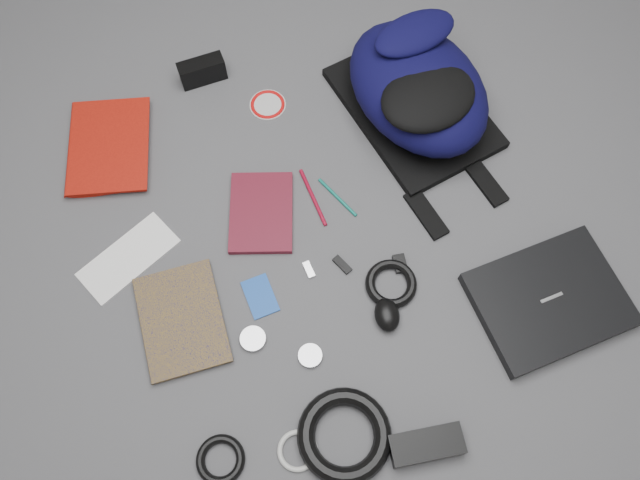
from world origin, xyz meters
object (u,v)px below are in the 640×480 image
object	(u,v)px
textbook_red	(68,150)
power_brick	(426,445)
dvd_case	(261,212)
mouse	(387,315)
laptop	(549,300)
compact_camera	(202,71)
comic_book	(142,331)
backpack	(418,87)

from	to	relation	value
textbook_red	power_brick	xyz separation A→B (m)	(0.54, -0.91, 0.00)
dvd_case	mouse	world-z (taller)	mouse
laptop	power_brick	size ratio (longest dim) A/B	2.15
textbook_red	mouse	world-z (taller)	mouse
textbook_red	compact_camera	size ratio (longest dim) A/B	2.25
laptop	mouse	world-z (taller)	mouse
laptop	mouse	size ratio (longest dim) A/B	4.16
comic_book	compact_camera	distance (m)	0.67
laptop	comic_book	world-z (taller)	laptop
textbook_red	power_brick	bearing A→B (deg)	-44.54
mouse	power_brick	size ratio (longest dim) A/B	0.52
dvd_case	compact_camera	world-z (taller)	compact_camera
laptop	textbook_red	bearing A→B (deg)	139.19
textbook_red	power_brick	size ratio (longest dim) A/B	1.79
mouse	power_brick	bearing A→B (deg)	-83.70
backpack	power_brick	world-z (taller)	backpack
backpack	laptop	size ratio (longest dim) A/B	1.44
comic_book	power_brick	bearing A→B (deg)	-37.88
dvd_case	compact_camera	xyz separation A→B (m)	(-0.02, 0.41, 0.02)
dvd_case	mouse	distance (m)	0.37
backpack	laptop	world-z (taller)	backpack
backpack	dvd_case	size ratio (longest dim) A/B	2.22
comic_book	power_brick	size ratio (longest dim) A/B	1.64
backpack	power_brick	bearing A→B (deg)	-121.29
textbook_red	dvd_case	distance (m)	0.50
comic_book	mouse	world-z (taller)	mouse
laptop	mouse	xyz separation A→B (m)	(-0.34, 0.08, 0.00)
backpack	compact_camera	size ratio (longest dim) A/B	3.89
compact_camera	power_brick	world-z (taller)	compact_camera
laptop	power_brick	distance (m)	0.41
laptop	comic_book	xyz separation A→B (m)	(-0.84, 0.22, -0.01)
textbook_red	compact_camera	distance (m)	0.38
dvd_case	power_brick	world-z (taller)	power_brick
compact_camera	comic_book	bearing A→B (deg)	-118.06
compact_camera	mouse	distance (m)	0.77
compact_camera	textbook_red	bearing A→B (deg)	-165.66
mouse	backpack	bearing A→B (deg)	72.84
dvd_case	compact_camera	size ratio (longest dim) A/B	1.75
textbook_red	compact_camera	bearing A→B (deg)	30.46
compact_camera	mouse	bearing A→B (deg)	-76.06
backpack	power_brick	size ratio (longest dim) A/B	3.09
laptop	backpack	bearing A→B (deg)	95.98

